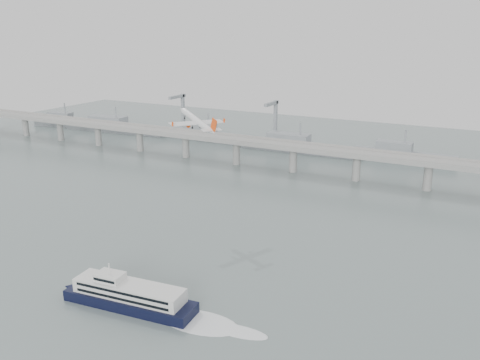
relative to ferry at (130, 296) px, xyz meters
The scene contains 5 objects.
ground 21.53m from the ferry, 54.56° to the left, with size 900.00×900.00×0.00m, color slate.
bridge 217.77m from the ferry, 87.09° to the left, with size 800.00×22.00×23.90m.
distant_fleet 316.44m from the ferry, 116.90° to the left, with size 453.00×60.90×40.00m.
ferry is the anchor object (origin of this frame).
airliner 105.45m from the ferry, 103.98° to the left, with size 33.89×31.97×12.27m.
Camera 1 is at (112.45, -157.28, 108.14)m, focal length 38.00 mm.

